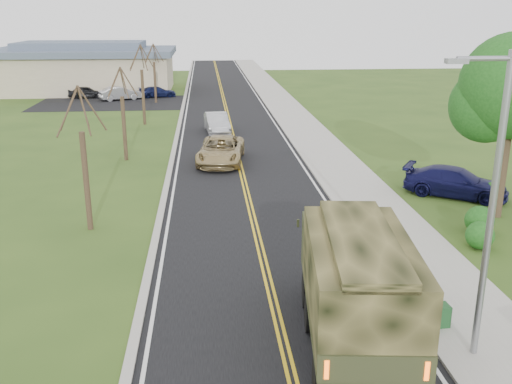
{
  "coord_description": "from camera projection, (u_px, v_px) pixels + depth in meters",
  "views": [
    {
      "loc": [
        -2.0,
        -13.22,
        8.79
      ],
      "look_at": [
        -0.02,
        8.9,
        1.8
      ],
      "focal_mm": 40.0,
      "sensor_mm": 36.0,
      "label": 1
    }
  ],
  "objects": [
    {
      "name": "bare_tree_d",
      "position": [
        155.0,
        77.0,
        57.71
      ],
      "size": [
        1.88,
        2.2,
        5.91
      ],
      "color": "#38281C",
      "rests_on": "ground"
    },
    {
      "name": "bare_tree_c",
      "position": [
        143.0,
        91.0,
        46.24
      ],
      "size": [
        2.04,
        2.39,
        6.42
      ],
      "color": "#38281C",
      "rests_on": "ground"
    },
    {
      "name": "sidewalk_right",
      "position": [
        289.0,
        110.0,
        53.86
      ],
      "size": [
        3.2,
        120.0,
        0.1
      ],
      "primitive_type": "cube",
      "color": "#9E998E",
      "rests_on": "ground"
    },
    {
      "name": "bare_tree_b",
      "position": [
        124.0,
        121.0,
        34.93
      ],
      "size": [
        1.83,
        2.14,
        5.73
      ],
      "color": "#38281C",
      "rests_on": "ground"
    },
    {
      "name": "lot_car_silver",
      "position": [
        120.0,
        93.0,
        59.99
      ],
      "size": [
        4.58,
        3.21,
        1.43
      ],
      "primitive_type": "imported",
      "rotation": [
        0.0,
        0.0,
        2.01
      ],
      "color": "#B1B1B6",
      "rests_on": "ground"
    },
    {
      "name": "road",
      "position": [
        227.0,
        111.0,
        53.37
      ],
      "size": [
        8.0,
        120.0,
        0.01
      ],
      "primitive_type": "cube",
      "color": "black",
      "rests_on": "ground"
    },
    {
      "name": "pickup_navy",
      "position": [
        456.0,
        182.0,
        28.4
      ],
      "size": [
        5.32,
        4.41,
        1.46
      ],
      "primitive_type": "imported",
      "rotation": [
        0.0,
        0.0,
        1.0
      ],
      "color": "#10103B",
      "rests_on": "ground"
    },
    {
      "name": "street_light",
      "position": [
        489.0,
        199.0,
        13.98
      ],
      "size": [
        1.65,
        0.22,
        8.0
      ],
      "color": "gray",
      "rests_on": "ground"
    },
    {
      "name": "leafy_tree",
      "position": [
        512.0,
        94.0,
        24.16
      ],
      "size": [
        4.83,
        4.5,
        8.1
      ],
      "color": "#38281C",
      "rests_on": "ground"
    },
    {
      "name": "sedan_silver",
      "position": [
        217.0,
        123.0,
        43.49
      ],
      "size": [
        2.04,
        4.74,
        1.52
      ],
      "primitive_type": "imported",
      "rotation": [
        0.0,
        0.0,
        0.1
      ],
      "color": "#B1B1B6",
      "rests_on": "ground"
    },
    {
      "name": "suv_champagne",
      "position": [
        221.0,
        150.0,
        34.76
      ],
      "size": [
        3.31,
        5.94,
        1.57
      ],
      "primitive_type": "imported",
      "rotation": [
        0.0,
        0.0,
        -0.13
      ],
      "color": "tan",
      "rests_on": "ground"
    },
    {
      "name": "ground",
      "position": [
        286.0,
        354.0,
        15.37
      ],
      "size": [
        160.0,
        160.0,
        0.0
      ],
      "primitive_type": "plane",
      "color": "#2E4918",
      "rests_on": "ground"
    },
    {
      "name": "lot_car_dark",
      "position": [
        87.0,
        92.0,
        61.42
      ],
      "size": [
        3.91,
        1.75,
        1.31
      ],
      "primitive_type": "imported",
      "rotation": [
        0.0,
        0.0,
        1.63
      ],
      "color": "black",
      "rests_on": "ground"
    },
    {
      "name": "lot_car_navy",
      "position": [
        157.0,
        92.0,
        62.09
      ],
      "size": [
        4.26,
        2.41,
        1.16
      ],
      "primitive_type": "imported",
      "rotation": [
        0.0,
        0.0,
        1.78
      ],
      "color": "#10163D",
      "rests_on": "ground"
    },
    {
      "name": "bare_tree_a",
      "position": [
        85.0,
        169.0,
        23.48
      ],
      "size": [
        1.93,
        2.26,
        6.08
      ],
      "color": "#38281C",
      "rests_on": "ground"
    },
    {
      "name": "military_truck",
      "position": [
        355.0,
        279.0,
        15.13
      ],
      "size": [
        3.26,
        7.36,
        3.56
      ],
      "rotation": [
        0.0,
        0.0,
        -0.11
      ],
      "color": "black",
      "rests_on": "ground"
    },
    {
      "name": "curb_right",
      "position": [
        271.0,
        110.0,
        53.71
      ],
      "size": [
        0.3,
        120.0,
        0.12
      ],
      "primitive_type": "cube",
      "color": "#9E998E",
      "rests_on": "ground"
    },
    {
      "name": "curb_left",
      "position": [
        182.0,
        111.0,
        53.0
      ],
      "size": [
        0.3,
        120.0,
        0.1
      ],
      "primitive_type": "cube",
      "color": "#9E998E",
      "rests_on": "ground"
    },
    {
      "name": "utility_box_far",
      "position": [
        439.0,
        315.0,
        16.52
      ],
      "size": [
        0.58,
        0.49,
        0.65
      ],
      "primitive_type": "cube",
      "rotation": [
        0.0,
        0.0,
        0.07
      ],
      "color": "#194820",
      "rests_on": "sidewalk_right"
    },
    {
      "name": "commercial_building",
      "position": [
        84.0,
        68.0,
        66.38
      ],
      "size": [
        25.5,
        21.5,
        5.65
      ],
      "color": "tan",
      "rests_on": "ground"
    }
  ]
}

